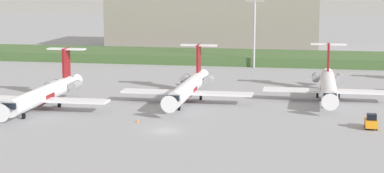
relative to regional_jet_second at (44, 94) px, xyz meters
name	(u,v)px	position (x,y,z in m)	size (l,w,h in m)	color
ground_plane	(201,94)	(23.24, 18.13, -2.54)	(500.00, 500.00, 0.00)	#939399
grass_berm	(233,57)	(23.24, 67.04, -1.41)	(320.00, 20.00, 2.24)	#426033
regional_jet_second	(44,94)	(0.00, 0.00, 0.00)	(22.81, 31.00, 9.00)	white
regional_jet_third	(188,87)	(22.23, 10.73, 0.00)	(22.81, 31.00, 9.00)	white
regional_jet_fourth	(329,86)	(46.36, 16.98, 0.00)	(22.81, 31.00, 9.00)	white
antenna_mast	(254,26)	(29.55, 56.24, 7.54)	(4.40, 0.50, 24.32)	#B2B2B7
distant_hangar	(216,21)	(14.04, 97.90, 5.85)	(61.55, 28.15, 16.76)	gray
baggage_tug	(371,122)	(52.03, -5.22, -1.53)	(1.72, 3.20, 2.30)	orange
safety_cone_front_marker	(137,120)	(17.83, -7.15, -2.26)	(0.44, 0.44, 0.55)	orange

